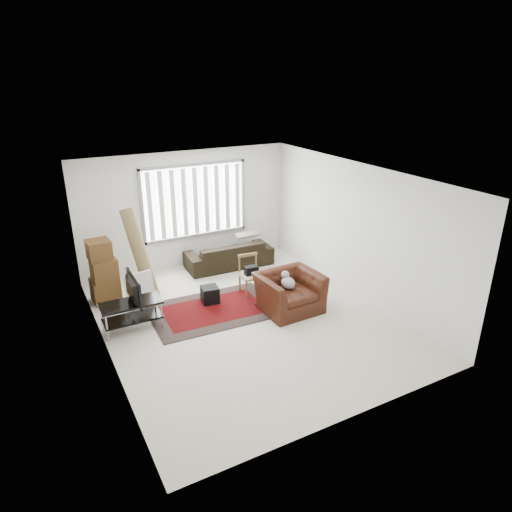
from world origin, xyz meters
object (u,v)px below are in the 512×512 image
Objects in this scene: moving_boxes at (103,273)px; armchair at (290,290)px; tv_stand at (132,310)px; sofa at (229,251)px; side_chair at (251,273)px.

moving_boxes is 1.09× the size of armchair.
tv_stand is at bearing 164.11° from armchair.
moving_boxes is (-0.20, 1.36, 0.21)m from tv_stand.
armchair is at bearing 95.17° from sofa.
armchair is (0.32, -0.98, -0.03)m from side_chair.
tv_stand is 1.30× the size of side_chair.
side_chair reaches higher than tv_stand.
armchair reaches higher than side_chair.
tv_stand is at bearing -168.59° from side_chair.
armchair reaches higher than tv_stand.
moving_boxes is 2.98m from sofa.
sofa is (2.94, 0.44, -0.21)m from moving_boxes.
armchair is at bearing -13.95° from tv_stand.
moving_boxes reaches higher than sofa.
moving_boxes is at bearing 11.09° from sofa.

